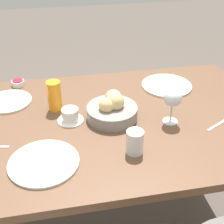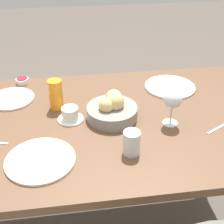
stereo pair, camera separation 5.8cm
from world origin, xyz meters
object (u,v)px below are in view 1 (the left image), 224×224
(bread_basket, at_px, (112,109))
(coffee_cup, at_px, (70,116))
(juice_glass, at_px, (54,96))
(plate_near_right, at_px, (8,101))
(plate_far_center, at_px, (44,163))
(water_tumbler, at_px, (135,142))
(wine_glass, at_px, (173,99))
(plate_near_left, at_px, (167,85))
(knife_silver, at_px, (221,122))
(jam_bowl_berry, at_px, (18,83))

(bread_basket, height_order, coffee_cup, bread_basket)
(juice_glass, bearing_deg, plate_near_right, -25.43)
(plate_far_center, bearing_deg, water_tumbler, -179.80)
(bread_basket, relative_size, wine_glass, 1.40)
(plate_near_left, relative_size, knife_silver, 1.49)
(wine_glass, bearing_deg, water_tumbler, 39.38)
(bread_basket, relative_size, plate_near_left, 0.86)
(bread_basket, bearing_deg, wine_glass, 161.13)
(plate_near_left, height_order, plate_far_center, same)
(wine_glass, bearing_deg, plate_far_center, 17.21)
(plate_near_right, bearing_deg, coffee_cup, 142.53)
(plate_near_left, relative_size, wine_glass, 1.62)
(juice_glass, relative_size, water_tumbler, 1.47)
(plate_far_center, relative_size, water_tumbler, 2.69)
(wine_glass, relative_size, jam_bowl_berry, 2.42)
(plate_near_right, bearing_deg, knife_silver, 159.08)
(bread_basket, distance_m, juice_glass, 0.26)
(plate_far_center, xyz_separation_m, water_tumbler, (-0.33, -0.00, 0.04))
(plate_near_left, distance_m, plate_near_right, 0.78)
(plate_near_left, distance_m, juice_glass, 0.58)
(water_tumbler, bearing_deg, plate_far_center, 0.20)
(knife_silver, bearing_deg, plate_far_center, 8.97)
(juice_glass, relative_size, wine_glass, 0.88)
(plate_near_right, distance_m, wine_glass, 0.76)
(plate_near_left, bearing_deg, bread_basket, 34.82)
(plate_near_left, relative_size, plate_near_right, 1.18)
(bread_basket, bearing_deg, plate_near_left, -145.18)
(plate_far_center, bearing_deg, plate_near_right, -70.97)
(plate_near_right, bearing_deg, plate_near_left, -179.17)
(plate_far_center, height_order, water_tumbler, water_tumbler)
(plate_near_left, bearing_deg, plate_near_right, 0.83)
(water_tumbler, relative_size, coffee_cup, 0.85)
(bread_basket, relative_size, water_tumbler, 2.33)
(plate_far_center, xyz_separation_m, coffee_cup, (-0.11, -0.25, 0.02))
(plate_far_center, distance_m, coffee_cup, 0.28)
(juice_glass, height_order, jam_bowl_berry, juice_glass)
(knife_silver, bearing_deg, bread_basket, -15.87)
(plate_near_right, distance_m, plate_far_center, 0.49)
(water_tumbler, bearing_deg, juice_glass, -52.54)
(coffee_cup, bearing_deg, wine_glass, 168.09)
(coffee_cup, relative_size, jam_bowl_berry, 1.72)
(plate_near_left, height_order, wine_glass, wine_glass)
(plate_near_left, height_order, knife_silver, plate_near_left)
(juice_glass, xyz_separation_m, knife_silver, (-0.68, 0.24, -0.07))
(plate_near_left, relative_size, plate_far_center, 1.01)
(water_tumbler, relative_size, jam_bowl_berry, 1.45)
(juice_glass, xyz_separation_m, jam_bowl_berry, (0.18, -0.27, -0.05))
(jam_bowl_berry, bearing_deg, wine_glass, 144.65)
(coffee_cup, xyz_separation_m, knife_silver, (-0.63, 0.13, -0.03))
(plate_far_center, bearing_deg, wine_glass, -162.79)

